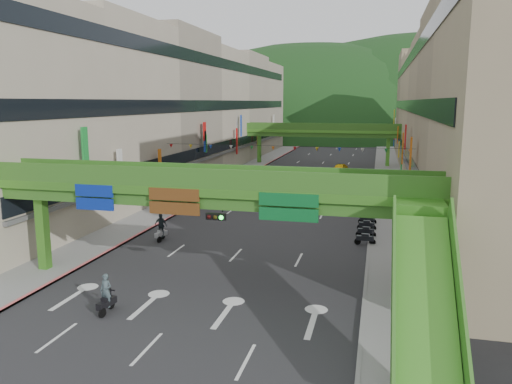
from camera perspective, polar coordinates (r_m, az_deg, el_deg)
The scene contains 23 objects.
ground at distance 25.05m, azimuth -10.27°, elevation -15.19°, with size 320.00×320.00×0.00m, color black.
road_slab at distance 71.99m, azimuth 6.12°, elevation 1.68°, with size 18.00×140.00×0.02m, color #28282B.
sidewalk_left at distance 74.24m, azimuth -2.33°, elevation 2.04°, with size 4.00×140.00×0.15m, color gray.
sidewalk_right at distance 71.37m, azimuth 14.90°, elevation 1.37°, with size 4.00×140.00×0.15m, color gray.
curb_left at distance 73.74m, azimuth -0.91°, elevation 2.00°, with size 0.20×140.00×0.18m, color #CC5959.
curb_right at distance 71.35m, azimuth 13.38°, elevation 1.44°, with size 0.20×140.00×0.18m, color gray.
building_row_left at distance 76.08m, azimuth -8.20°, elevation 9.24°, with size 12.80×95.00×19.00m.
building_row_right at distance 71.19m, azimuth 21.71°, elevation 8.56°, with size 12.80×95.00×19.00m.
overpass_near at distance 27.87m, azimuth -4.36°, elevation -1.13°, with size 28.00×12.27×7.10m.
overpass_far at distance 86.25m, azimuth 7.55°, elevation 6.67°, with size 28.00×2.20×7.10m.
hill_left at distance 182.53m, azimuth 6.16°, elevation 6.86°, with size 168.00×140.00×112.00m, color #1C4419.
hill_right at distance 201.44m, azimuth 18.38°, elevation 6.71°, with size 208.00×176.00×128.00m, color #1C4419.
bunting_string at distance 51.66m, azimuth 3.20°, elevation 5.00°, with size 26.00×0.36×0.47m.
scooter_rider_near at distance 27.09m, azimuth -16.75°, elevation -11.21°, with size 0.68×1.60×2.09m.
scooter_rider_mid at distance 52.58m, azimuth 5.72°, elevation -0.28°, with size 0.87×1.60×2.15m.
scooter_rider_left at distance 39.51m, azimuth -10.83°, elevation -3.95°, with size 1.15×1.59×2.20m.
scooter_rider_far at distance 68.33m, azimuth 3.56°, elevation 2.03°, with size 0.76×1.60×1.85m.
parked_scooter_row at distance 42.98m, azimuth 12.54°, elevation -3.67°, with size 1.60×9.35×1.08m.
car_silver at distance 57.89m, azimuth 1.43°, elevation 0.31°, with size 1.45×4.14×1.37m, color #96979E.
car_yellow at distance 76.10m, azimuth 9.55°, elevation 2.63°, with size 1.81×4.49×1.53m, color gold.
pedestrian_red at distance 30.31m, azimuth 18.33°, elevation -9.15°, with size 0.86×0.67×1.78m, color #9D411F.
pedestrian_dark at distance 42.43m, azimuth 16.98°, elevation -3.48°, with size 1.10×0.46×1.88m, color #25232A.
pedestrian_blue at distance 41.88m, azimuth 17.17°, elevation -3.82°, with size 0.77×0.50×1.66m, color #344C61.
Camera 1 is at (9.51, -20.56, 10.70)m, focal length 35.00 mm.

